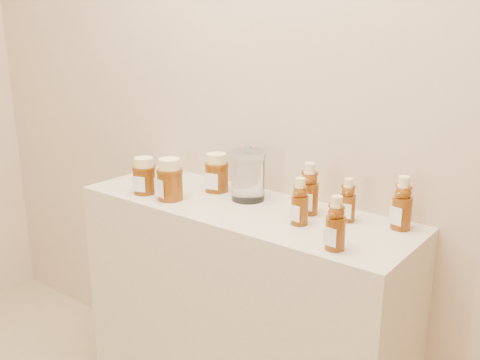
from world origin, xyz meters
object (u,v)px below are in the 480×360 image
Objects in this scene: display_table at (241,323)px; glass_canister at (248,173)px; bear_bottle_back_left at (309,185)px; bear_bottle_front_left at (300,198)px; honey_jar_left at (144,176)px.

glass_canister is (-0.02, 0.07, 0.54)m from display_table.
bear_bottle_back_left is 1.01× the size of glass_canister.
bear_bottle_front_left is at bearing -6.43° from display_table.
display_table is 6.31× the size of bear_bottle_back_left.
display_table is at bearing -73.76° from glass_canister.
bear_bottle_front_left reaches higher than honey_jar_left.
display_table is 7.24× the size of bear_bottle_front_left.
honey_jar_left reaches higher than display_table.
honey_jar_left is at bearing -175.82° from bear_bottle_back_left.
bear_bottle_back_left is 0.24m from glass_canister.
display_table is 0.55m from glass_canister.
honey_jar_left is (-0.61, -0.08, -0.02)m from bear_bottle_front_left.
glass_canister is at bearing 9.11° from honey_jar_left.
glass_canister is (0.34, 0.17, 0.03)m from honey_jar_left.
bear_bottle_back_left is 0.10m from bear_bottle_front_left.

